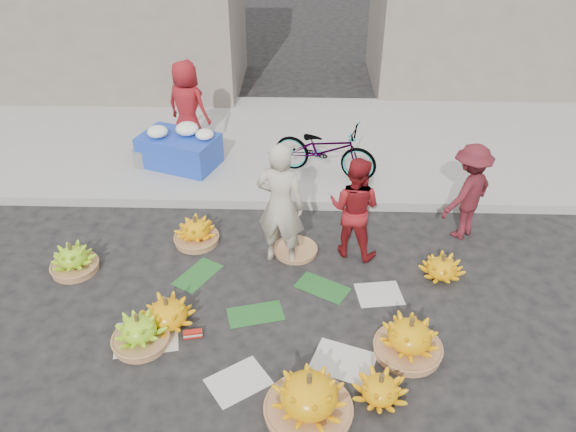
{
  "coord_description": "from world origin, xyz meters",
  "views": [
    {
      "loc": [
        0.43,
        -5.06,
        4.64
      ],
      "look_at": [
        0.25,
        0.86,
        0.7
      ],
      "focal_mm": 35.0,
      "sensor_mm": 36.0,
      "label": 1
    }
  ],
  "objects_px": {
    "banana_bunch_0": "(167,313)",
    "flower_table": "(180,148)",
    "banana_bunch_4": "(409,338)",
    "vendor_cream": "(281,205)",
    "bicycle": "(325,149)"
  },
  "relations": [
    {
      "from": "flower_table",
      "to": "banana_bunch_0",
      "type": "bearing_deg",
      "value": -61.35
    },
    {
      "from": "banana_bunch_0",
      "to": "banana_bunch_4",
      "type": "relative_size",
      "value": 1.11
    },
    {
      "from": "banana_bunch_0",
      "to": "flower_table",
      "type": "xyz_separation_m",
      "value": [
        -0.53,
        3.65,
        0.24
      ]
    },
    {
      "from": "flower_table",
      "to": "vendor_cream",
      "type": "bearing_deg",
      "value": -33.06
    },
    {
      "from": "banana_bunch_0",
      "to": "vendor_cream",
      "type": "distance_m",
      "value": 1.89
    },
    {
      "from": "bicycle",
      "to": "banana_bunch_0",
      "type": "bearing_deg",
      "value": 170.28
    },
    {
      "from": "flower_table",
      "to": "banana_bunch_4",
      "type": "bearing_deg",
      "value": -30.75
    },
    {
      "from": "vendor_cream",
      "to": "bicycle",
      "type": "distance_m",
      "value": 2.25
    },
    {
      "from": "flower_table",
      "to": "bicycle",
      "type": "height_order",
      "value": "bicycle"
    },
    {
      "from": "banana_bunch_0",
      "to": "flower_table",
      "type": "distance_m",
      "value": 3.7
    },
    {
      "from": "banana_bunch_4",
      "to": "bicycle",
      "type": "bearing_deg",
      "value": 102.42
    },
    {
      "from": "banana_bunch_0",
      "to": "banana_bunch_4",
      "type": "height_order",
      "value": "banana_bunch_4"
    },
    {
      "from": "vendor_cream",
      "to": "banana_bunch_4",
      "type": "bearing_deg",
      "value": 147.61
    },
    {
      "from": "banana_bunch_4",
      "to": "flower_table",
      "type": "xyz_separation_m",
      "value": [
        -3.23,
        4.0,
        0.2
      ]
    },
    {
      "from": "banana_bunch_0",
      "to": "flower_table",
      "type": "bearing_deg",
      "value": 98.28
    }
  ]
}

